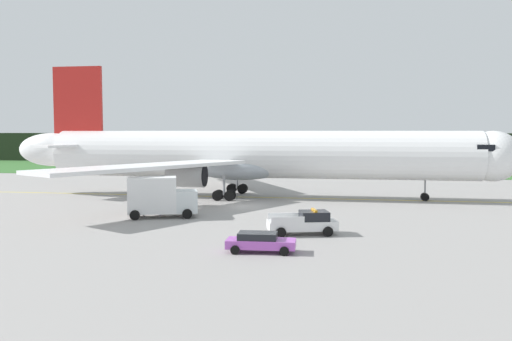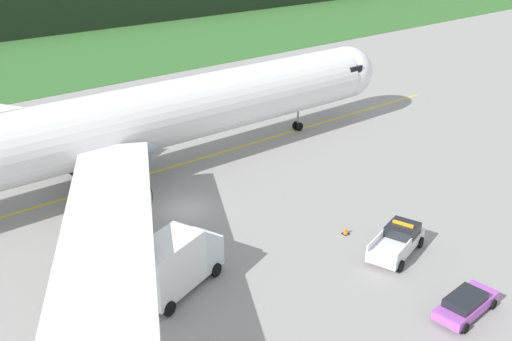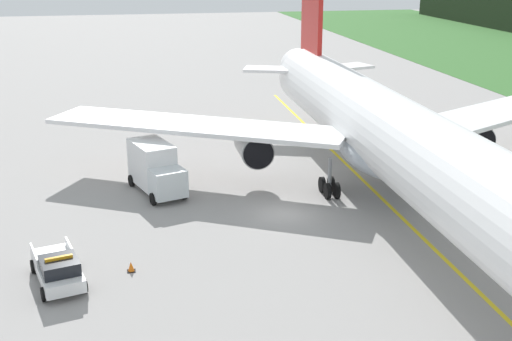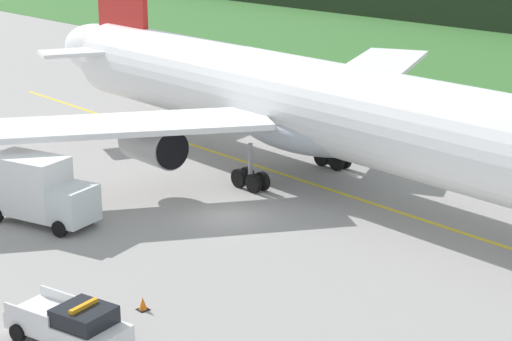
{
  "view_description": "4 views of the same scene",
  "coord_description": "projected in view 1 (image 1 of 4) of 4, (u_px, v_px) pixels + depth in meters",
  "views": [
    {
      "loc": [
        10.14,
        -55.49,
        7.91
      ],
      "look_at": [
        0.35,
        6.39,
        3.3
      ],
      "focal_mm": 37.99,
      "sensor_mm": 36.0,
      "label": 1
    },
    {
      "loc": [
        -21.64,
        -33.96,
        20.75
      ],
      "look_at": [
        2.91,
        -5.19,
        4.22
      ],
      "focal_mm": 40.75,
      "sensor_mm": 36.0,
      "label": 2
    },
    {
      "loc": [
        41.16,
        -10.28,
        17.23
      ],
      "look_at": [
        2.25,
        -2.46,
        4.07
      ],
      "focal_mm": 46.17,
      "sensor_mm": 36.0,
      "label": 3
    },
    {
      "loc": [
        36.04,
        -30.21,
        16.85
      ],
      "look_at": [
        4.72,
        -2.24,
        4.2
      ],
      "focal_mm": 61.9,
      "sensor_mm": 36.0,
      "label": 4
    }
  ],
  "objects": [
    {
      "name": "grass_verge",
      "position": [
        293.0,
        168.0,
        114.53
      ],
      "size": [
        320.0,
        43.63,
        0.04
      ],
      "primitive_type": "cube",
      "color": "#34672C",
      "rests_on": "ground"
    },
    {
      "name": "apron_cone",
      "position": [
        299.0,
        222.0,
        45.31
      ],
      "size": [
        0.47,
        0.47,
        0.6
      ],
      "color": "black",
      "rests_on": "ground"
    },
    {
      "name": "distant_tree_line",
      "position": [
        300.0,
        148.0,
        134.06
      ],
      "size": [
        288.0,
        5.34,
        7.33
      ],
      "primitive_type": "cube",
      "color": "#212D1C",
      "rests_on": "ground"
    },
    {
      "name": "staff_car",
      "position": [
        260.0,
        242.0,
        35.23
      ],
      "size": [
        4.56,
        2.08,
        1.3
      ],
      "color": "#AC51BD",
      "rests_on": "ground"
    },
    {
      "name": "ground",
      "position": [
        243.0,
        206.0,
        56.82
      ],
      "size": [
        320.0,
        320.0,
        0.0
      ],
      "primitive_type": "plane",
      "color": "gray"
    },
    {
      "name": "airliner",
      "position": [
        254.0,
        155.0,
        64.1
      ],
      "size": [
        60.23,
        49.3,
        15.87
      ],
      "color": "white",
      "rests_on": "ground"
    },
    {
      "name": "taxiway_centerline_main",
      "position": [
        260.0,
        197.0,
        64.36
      ],
      "size": [
        79.73,
        1.44,
        0.01
      ],
      "primitive_type": "cube",
      "rotation": [
        0.0,
        0.0,
        -0.01
      ],
      "color": "yellow",
      "rests_on": "ground"
    },
    {
      "name": "catering_truck",
      "position": [
        160.0,
        197.0,
        49.31
      ],
      "size": [
        6.64,
        4.29,
        3.87
      ],
      "color": "silver",
      "rests_on": "ground"
    },
    {
      "name": "ops_pickup_truck",
      "position": [
        305.0,
        223.0,
        41.31
      ],
      "size": [
        5.57,
        3.37,
        1.94
      ],
      "color": "white",
      "rests_on": "ground"
    }
  ]
}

